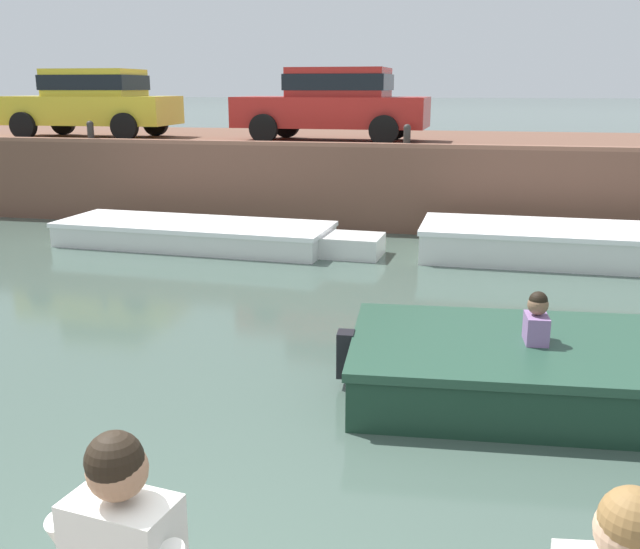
# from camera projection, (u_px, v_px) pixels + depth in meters

# --- Properties ---
(ground_plane) EXTENTS (400.00, 400.00, 0.00)m
(ground_plane) POSITION_uv_depth(u_px,v_px,m) (326.00, 325.00, 8.73)
(ground_plane) COLOR #42564C
(far_quay_wall) EXTENTS (60.00, 6.00, 1.69)m
(far_quay_wall) POSITION_uv_depth(u_px,v_px,m) (402.00, 174.00, 16.85)
(far_quay_wall) COLOR brown
(far_quay_wall) RESTS_ON ground
(far_wall_coping) EXTENTS (60.00, 0.24, 0.08)m
(far_wall_coping) POSITION_uv_depth(u_px,v_px,m) (388.00, 145.00, 13.91)
(far_wall_coping) COLOR brown
(far_wall_coping) RESTS_ON far_quay_wall
(boat_moored_west_white) EXTENTS (6.07, 1.95, 0.44)m
(boat_moored_west_white) POSITION_uv_depth(u_px,v_px,m) (206.00, 235.00, 13.00)
(boat_moored_west_white) COLOR white
(boat_moored_west_white) RESTS_ON ground
(boat_moored_central_white) EXTENTS (5.61, 1.97, 0.57)m
(boat_moored_central_white) POSITION_uv_depth(u_px,v_px,m) (577.00, 244.00, 11.91)
(boat_moored_central_white) COLOR white
(boat_moored_central_white) RESTS_ON ground
(car_leftmost_yellow) EXTENTS (3.99, 1.95, 1.54)m
(car_leftmost_yellow) POSITION_uv_depth(u_px,v_px,m) (92.00, 100.00, 16.50)
(car_leftmost_yellow) COLOR yellow
(car_leftmost_yellow) RESTS_ON far_quay_wall
(car_left_inner_red) EXTENTS (4.14, 1.99, 1.54)m
(car_left_inner_red) POSITION_uv_depth(u_px,v_px,m) (335.00, 101.00, 15.32)
(car_left_inner_red) COLOR #B2231E
(car_left_inner_red) RESTS_ON far_quay_wall
(mooring_bollard_west) EXTENTS (0.15, 0.15, 0.45)m
(mooring_bollard_west) POSITION_uv_depth(u_px,v_px,m) (90.00, 130.00, 15.30)
(mooring_bollard_west) COLOR #2D2B28
(mooring_bollard_west) RESTS_ON far_quay_wall
(mooring_bollard_mid) EXTENTS (0.15, 0.15, 0.45)m
(mooring_bollard_mid) POSITION_uv_depth(u_px,v_px,m) (407.00, 135.00, 13.91)
(mooring_bollard_mid) COLOR #2D2B28
(mooring_bollard_mid) RESTS_ON far_quay_wall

